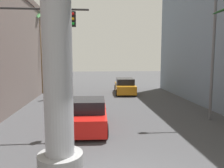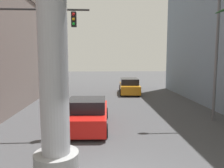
{
  "view_description": "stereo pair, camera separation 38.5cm",
  "coord_description": "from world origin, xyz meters",
  "px_view_note": "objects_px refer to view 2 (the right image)",
  "views": [
    {
      "loc": [
        -0.92,
        -5.35,
        3.62
      ],
      "look_at": [
        0.0,
        4.78,
        2.42
      ],
      "focal_mm": 35.0,
      "sensor_mm": 36.0,
      "label": 1
    },
    {
      "loc": [
        -0.53,
        -5.38,
        3.62
      ],
      "look_at": [
        0.0,
        4.78,
        2.42
      ],
      "focal_mm": 35.0,
      "sensor_mm": 36.0,
      "label": 2
    }
  ],
  "objects_px": {
    "car_far": "(129,86)",
    "pedestrian_far_left": "(50,88)",
    "neon_sign_pole": "(52,21)",
    "palm_tree_far_left": "(45,43)",
    "car_lead": "(87,114)",
    "street_lamp": "(210,39)",
    "traffic_light_mast": "(17,45)"
  },
  "relations": [
    {
      "from": "car_far",
      "to": "pedestrian_far_left",
      "type": "relative_size",
      "value": 2.77
    },
    {
      "from": "neon_sign_pole",
      "to": "palm_tree_far_left",
      "type": "relative_size",
      "value": 1.34
    },
    {
      "from": "car_far",
      "to": "pedestrian_far_left",
      "type": "xyz_separation_m",
      "value": [
        -7.41,
        -3.14,
        0.28
      ]
    },
    {
      "from": "neon_sign_pole",
      "to": "street_lamp",
      "type": "distance_m",
      "value": 9.4
    },
    {
      "from": "traffic_light_mast",
      "to": "car_lead",
      "type": "distance_m",
      "value": 4.84
    },
    {
      "from": "pedestrian_far_left",
      "to": "neon_sign_pole",
      "type": "bearing_deg",
      "value": -76.4
    },
    {
      "from": "car_lead",
      "to": "car_far",
      "type": "distance_m",
      "value": 11.63
    },
    {
      "from": "neon_sign_pole",
      "to": "palm_tree_far_left",
      "type": "xyz_separation_m",
      "value": [
        -4.24,
        16.39,
        0.53
      ]
    },
    {
      "from": "street_lamp",
      "to": "palm_tree_far_left",
      "type": "bearing_deg",
      "value": 137.51
    },
    {
      "from": "neon_sign_pole",
      "to": "car_lead",
      "type": "distance_m",
      "value": 6.21
    },
    {
      "from": "street_lamp",
      "to": "pedestrian_far_left",
      "type": "relative_size",
      "value": 4.5
    },
    {
      "from": "street_lamp",
      "to": "pedestrian_far_left",
      "type": "height_order",
      "value": "street_lamp"
    },
    {
      "from": "neon_sign_pole",
      "to": "traffic_light_mast",
      "type": "relative_size",
      "value": 1.8
    },
    {
      "from": "neon_sign_pole",
      "to": "traffic_light_mast",
      "type": "distance_m",
      "value": 4.97
    },
    {
      "from": "street_lamp",
      "to": "pedestrian_far_left",
      "type": "xyz_separation_m",
      "value": [
        -10.62,
        7.03,
        -3.67
      ]
    },
    {
      "from": "neon_sign_pole",
      "to": "street_lamp",
      "type": "height_order",
      "value": "neon_sign_pole"
    },
    {
      "from": "street_lamp",
      "to": "car_far",
      "type": "xyz_separation_m",
      "value": [
        -3.21,
        10.16,
        -3.95
      ]
    },
    {
      "from": "neon_sign_pole",
      "to": "traffic_light_mast",
      "type": "height_order",
      "value": "neon_sign_pole"
    },
    {
      "from": "traffic_light_mast",
      "to": "car_lead",
      "type": "xyz_separation_m",
      "value": [
        3.28,
        0.49,
        -3.53
      ]
    },
    {
      "from": "neon_sign_pole",
      "to": "palm_tree_far_left",
      "type": "bearing_deg",
      "value": 104.49
    },
    {
      "from": "traffic_light_mast",
      "to": "pedestrian_far_left",
      "type": "distance_m",
      "value": 8.99
    },
    {
      "from": "neon_sign_pole",
      "to": "pedestrian_far_left",
      "type": "distance_m",
      "value": 13.47
    },
    {
      "from": "street_lamp",
      "to": "pedestrian_far_left",
      "type": "distance_m",
      "value": 13.25
    },
    {
      "from": "traffic_light_mast",
      "to": "neon_sign_pole",
      "type": "bearing_deg",
      "value": -58.44
    },
    {
      "from": "street_lamp",
      "to": "car_lead",
      "type": "xyz_separation_m",
      "value": [
        -6.89,
        -0.87,
        -3.98
      ]
    },
    {
      "from": "street_lamp",
      "to": "palm_tree_far_left",
      "type": "distance_m",
      "value": 16.03
    },
    {
      "from": "neon_sign_pole",
      "to": "car_far",
      "type": "bearing_deg",
      "value": 74.48
    },
    {
      "from": "car_far",
      "to": "pedestrian_far_left",
      "type": "distance_m",
      "value": 8.06
    },
    {
      "from": "street_lamp",
      "to": "traffic_light_mast",
      "type": "distance_m",
      "value": 10.26
    },
    {
      "from": "neon_sign_pole",
      "to": "street_lamp",
      "type": "relative_size",
      "value": 1.39
    },
    {
      "from": "street_lamp",
      "to": "palm_tree_far_left",
      "type": "xyz_separation_m",
      "value": [
        -11.81,
        10.82,
        0.55
      ]
    },
    {
      "from": "car_lead",
      "to": "pedestrian_far_left",
      "type": "bearing_deg",
      "value": 115.32
    }
  ]
}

